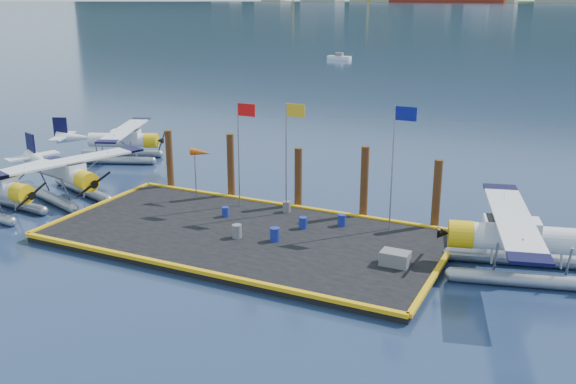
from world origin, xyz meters
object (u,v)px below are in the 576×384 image
object	(u,v)px
windsock	(201,154)
piling_4	(436,197)
drum_3	(237,231)
flagpole_yellow	(289,142)
flagpole_blue	(397,150)
piling_1	(231,168)
seaplane_c	(121,142)
drum_0	(225,212)
piling_0	(170,161)
drum_4	(342,220)
seaplane_b	(67,176)
drum_2	(303,223)
seaplane_d	(520,242)
drum_1	(275,234)
piling_2	(298,180)
drum_5	(287,207)
flagpole_red	(241,139)
piling_3	(364,185)
crate	(395,258)

from	to	relation	value
windsock	piling_4	world-z (taller)	piling_4
drum_3	flagpole_yellow	distance (m)	5.93
flagpole_blue	piling_1	size ratio (longest dim) A/B	1.55
seaplane_c	flagpole_blue	bearing A→B (deg)	51.95
drum_0	seaplane_c	bearing A→B (deg)	148.96
piling_0	drum_4	bearing A→B (deg)	-9.88
seaplane_b	drum_2	size ratio (longest dim) A/B	15.54
flagpole_blue	piling_4	world-z (taller)	flagpole_blue
drum_4	windsock	size ratio (longest dim) A/B	0.20
seaplane_c	seaplane_d	world-z (taller)	seaplane_d
drum_1	piling_2	world-z (taller)	piling_2
drum_4	drum_5	world-z (taller)	drum_4
drum_4	piling_0	bearing A→B (deg)	170.12
flagpole_red	piling_3	xyz separation A→B (m)	(6.79, 1.60, -2.25)
crate	windsock	distance (m)	14.06
drum_3	piling_1	xyz separation A→B (m)	(-3.92, 6.10, 1.36)
flagpole_red	windsock	xyz separation A→B (m)	(-2.73, 0.00, -1.17)
drum_0	piling_4	world-z (taller)	piling_4
windsock	seaplane_b	bearing A→B (deg)	-163.25
seaplane_c	drum_0	size ratio (longest dim) A/B	16.40
piling_3	piling_4	world-z (taller)	piling_3
drum_0	flagpole_yellow	xyz separation A→B (m)	(2.96, 2.01, 3.84)
flagpole_blue	piling_1	distance (m)	11.12
drum_3	drum_5	bearing A→B (deg)	83.53
drum_3	piling_2	distance (m)	6.24
drum_3	seaplane_c	bearing A→B (deg)	146.03
drum_5	crate	bearing A→B (deg)	-30.56
piling_0	piling_2	xyz separation A→B (m)	(9.00, 0.00, -0.10)
seaplane_c	crate	world-z (taller)	seaplane_c
flagpole_blue	drum_5	bearing A→B (deg)	178.45
drum_0	seaplane_d	bearing A→B (deg)	-0.61
windsock	piling_1	distance (m)	2.21
piling_4	piling_2	bearing A→B (deg)	180.00
drum_3	drum_4	bearing A→B (deg)	43.39
drum_2	piling_2	bearing A→B (deg)	118.57
seaplane_b	flagpole_yellow	world-z (taller)	flagpole_yellow
drum_3	flagpole_red	world-z (taller)	flagpole_red
flagpole_yellow	drum_1	bearing A→B (deg)	-74.28
piling_2	drum_5	bearing A→B (deg)	-92.12
drum_2	flagpole_yellow	bearing A→B (deg)	132.24
drum_3	piling_4	size ratio (longest dim) A/B	0.17
flagpole_yellow	windsock	distance (m)	5.87
crate	piling_4	bearing A→B (deg)	86.22
drum_5	crate	distance (m)	8.89
flagpole_yellow	piling_3	distance (m)	4.75
drum_5	piling_2	bearing A→B (deg)	87.88
flagpole_yellow	windsock	world-z (taller)	flagpole_yellow
seaplane_b	drum_3	world-z (taller)	seaplane_b
crate	piling_3	world-z (taller)	piling_3
windsock	piling_3	size ratio (longest dim) A/B	0.73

